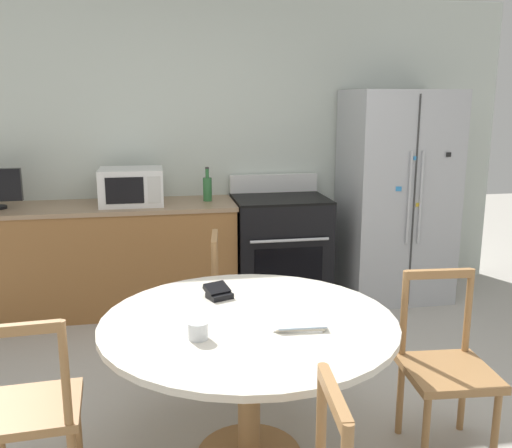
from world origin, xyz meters
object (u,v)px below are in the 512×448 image
at_px(oven_range, 280,248).
at_px(counter_bottle, 207,188).
at_px(dining_chair_right, 446,369).
at_px(candle_glass, 198,332).
at_px(dining_chair_left, 30,412).
at_px(dining_chair_far, 240,304).
at_px(wallet, 218,292).
at_px(microwave, 131,186).
at_px(refrigerator, 396,196).

distance_m(oven_range, counter_bottle, 0.82).
relative_size(dining_chair_right, candle_glass, 10.20).
distance_m(counter_bottle, dining_chair_left, 2.64).
bearing_deg(counter_bottle, dining_chair_far, -86.31).
bearing_deg(dining_chair_right, dining_chair_left, 5.88).
bearing_deg(wallet, dining_chair_far, 71.96).
bearing_deg(microwave, dining_chair_right, -55.25).
height_order(counter_bottle, dining_chair_right, counter_bottle).
height_order(refrigerator, dining_chair_left, refrigerator).
bearing_deg(dining_chair_left, candle_glass, -7.00).
relative_size(counter_bottle, dining_chair_right, 0.32).
xyz_separation_m(oven_range, candle_glass, (-0.90, -2.36, 0.30)).
bearing_deg(oven_range, wallet, -112.00).
relative_size(counter_bottle, dining_chair_far, 0.32).
bearing_deg(dining_chair_far, dining_chair_left, -36.57).
distance_m(refrigerator, dining_chair_right, 2.38).
distance_m(dining_chair_far, wallet, 0.76).
xyz_separation_m(microwave, dining_chair_far, (0.70, -1.21, -0.61)).
bearing_deg(candle_glass, wallet, 73.81).
bearing_deg(oven_range, candle_glass, -110.80).
bearing_deg(dining_chair_right, refrigerator, -102.63).
bearing_deg(microwave, wallet, -75.31).
height_order(refrigerator, dining_chair_right, refrigerator).
bearing_deg(refrigerator, dining_chair_far, -143.50).
height_order(dining_chair_left, wallet, dining_chair_left).
bearing_deg(refrigerator, wallet, -134.40).
bearing_deg(dining_chair_far, dining_chair_right, 46.89).
height_order(oven_range, candle_glass, oven_range).
distance_m(microwave, counter_bottle, 0.63).
bearing_deg(refrigerator, dining_chair_right, -107.10).
xyz_separation_m(dining_chair_far, candle_glass, (-0.36, -1.16, 0.33)).
bearing_deg(dining_chair_right, counter_bottle, -63.16).
relative_size(counter_bottle, wallet, 1.75).
xyz_separation_m(counter_bottle, dining_chair_left, (-1.01, -2.38, -0.57)).
distance_m(dining_chair_far, candle_glass, 1.26).
bearing_deg(wallet, dining_chair_right, -20.78).
bearing_deg(microwave, refrigerator, -1.25).
relative_size(refrigerator, dining_chair_far, 2.02).
bearing_deg(dining_chair_far, refrigerator, 134.11).
bearing_deg(candle_glass, refrigerator, 50.31).
height_order(oven_range, microwave, microwave).
xyz_separation_m(refrigerator, candle_glass, (-1.92, -2.32, -0.14)).
distance_m(dining_chair_right, wallet, 1.21).
bearing_deg(refrigerator, oven_range, 177.64).
bearing_deg(counter_bottle, dining_chair_left, -112.97).
xyz_separation_m(dining_chair_left, candle_glass, (0.73, -0.04, 0.33)).
bearing_deg(oven_range, dining_chair_far, -114.09).
bearing_deg(dining_chair_right, dining_chair_far, -46.25).
relative_size(microwave, counter_bottle, 1.77).
bearing_deg(dining_chair_far, oven_range, 163.52).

